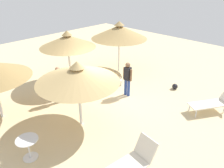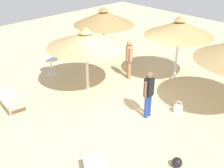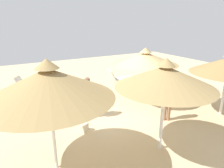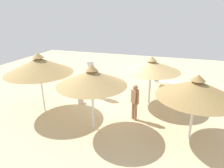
{
  "view_description": "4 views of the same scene",
  "coord_description": "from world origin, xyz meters",
  "px_view_note": "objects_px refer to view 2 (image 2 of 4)",
  "views": [
    {
      "loc": [
        5.87,
        -5.39,
        4.92
      ],
      "look_at": [
        -0.01,
        0.67,
        0.66
      ],
      "focal_mm": 34.91,
      "sensor_mm": 36.0,
      "label": 1
    },
    {
      "loc": [
        6.87,
        6.42,
        5.33
      ],
      "look_at": [
        0.85,
        0.15,
        0.94
      ],
      "focal_mm": 48.16,
      "sensor_mm": 36.0,
      "label": 2
    },
    {
      "loc": [
        -6.19,
        3.95,
        3.55
      ],
      "look_at": [
        0.55,
        0.12,
        1.08
      ],
      "focal_mm": 32.4,
      "sensor_mm": 36.0,
      "label": 3
    },
    {
      "loc": [
        -8.72,
        -2.52,
        4.4
      ],
      "look_at": [
        -0.09,
        0.28,
        1.05
      ],
      "focal_mm": 31.29,
      "sensor_mm": 36.0,
      "label": 4
    }
  ],
  "objects_px": {
    "person_standing_center": "(129,57)",
    "beach_ball": "(177,162)",
    "parasol_umbrella_near_left": "(104,18)",
    "parasol_umbrella_front": "(86,39)",
    "side_table_round": "(51,64)",
    "handbag": "(178,108)",
    "person_standing_far_right": "(149,92)",
    "parasol_umbrella_edge": "(179,28)",
    "lounge_chair_near_right": "(13,99)"
  },
  "relations": [
    {
      "from": "parasol_umbrella_front",
      "to": "person_standing_center",
      "type": "bearing_deg",
      "value": 168.42
    },
    {
      "from": "parasol_umbrella_near_left",
      "to": "handbag",
      "type": "bearing_deg",
      "value": 74.62
    },
    {
      "from": "parasol_umbrella_edge",
      "to": "handbag",
      "type": "relative_size",
      "value": 6.25
    },
    {
      "from": "parasol_umbrella_edge",
      "to": "beach_ball",
      "type": "height_order",
      "value": "parasol_umbrella_edge"
    },
    {
      "from": "side_table_round",
      "to": "lounge_chair_near_right",
      "type": "bearing_deg",
      "value": 31.32
    },
    {
      "from": "person_standing_far_right",
      "to": "side_table_round",
      "type": "relative_size",
      "value": 2.25
    },
    {
      "from": "lounge_chair_near_right",
      "to": "beach_ball",
      "type": "bearing_deg",
      "value": 106.97
    },
    {
      "from": "parasol_umbrella_near_left",
      "to": "side_table_round",
      "type": "bearing_deg",
      "value": -5.52
    },
    {
      "from": "beach_ball",
      "to": "parasol_umbrella_front",
      "type": "bearing_deg",
      "value": -102.53
    },
    {
      "from": "person_standing_center",
      "to": "beach_ball",
      "type": "xyz_separation_m",
      "value": [
        2.92,
        4.45,
        -0.77
      ]
    },
    {
      "from": "person_standing_far_right",
      "to": "parasol_umbrella_front",
      "type": "bearing_deg",
      "value": -86.14
    },
    {
      "from": "beach_ball",
      "to": "side_table_round",
      "type": "bearing_deg",
      "value": -97.05
    },
    {
      "from": "parasol_umbrella_edge",
      "to": "beach_ball",
      "type": "distance_m",
      "value": 5.5
    },
    {
      "from": "parasol_umbrella_near_left",
      "to": "side_table_round",
      "type": "relative_size",
      "value": 3.89
    },
    {
      "from": "person_standing_far_right",
      "to": "side_table_round",
      "type": "distance_m",
      "value": 4.92
    },
    {
      "from": "handbag",
      "to": "parasol_umbrella_front",
      "type": "bearing_deg",
      "value": -71.56
    },
    {
      "from": "parasol_umbrella_edge",
      "to": "beach_ball",
      "type": "xyz_separation_m",
      "value": [
        4.11,
        3.04,
        -2.02
      ]
    },
    {
      "from": "parasol_umbrella_near_left",
      "to": "person_standing_center",
      "type": "height_order",
      "value": "parasol_umbrella_near_left"
    },
    {
      "from": "parasol_umbrella_near_left",
      "to": "parasol_umbrella_front",
      "type": "distance_m",
      "value": 3.13
    },
    {
      "from": "parasol_umbrella_edge",
      "to": "person_standing_center",
      "type": "bearing_deg",
      "value": -49.57
    },
    {
      "from": "person_standing_far_right",
      "to": "lounge_chair_near_right",
      "type": "bearing_deg",
      "value": -49.13
    },
    {
      "from": "beach_ball",
      "to": "person_standing_center",
      "type": "bearing_deg",
      "value": -123.28
    },
    {
      "from": "parasol_umbrella_near_left",
      "to": "person_standing_far_right",
      "type": "bearing_deg",
      "value": 63.12
    },
    {
      "from": "parasol_umbrella_near_left",
      "to": "handbag",
      "type": "relative_size",
      "value": 6.44
    },
    {
      "from": "parasol_umbrella_edge",
      "to": "beach_ball",
      "type": "bearing_deg",
      "value": 36.48
    },
    {
      "from": "parasol_umbrella_edge",
      "to": "person_standing_center",
      "type": "distance_m",
      "value": 2.23
    },
    {
      "from": "beach_ball",
      "to": "person_standing_far_right",
      "type": "bearing_deg",
      "value": -121.63
    },
    {
      "from": "person_standing_center",
      "to": "side_table_round",
      "type": "xyz_separation_m",
      "value": [
        2.06,
        -2.49,
        -0.43
      ]
    },
    {
      "from": "beach_ball",
      "to": "parasol_umbrella_near_left",
      "type": "bearing_deg",
      "value": -118.38
    },
    {
      "from": "parasol_umbrella_near_left",
      "to": "person_standing_center",
      "type": "distance_m",
      "value": 2.56
    },
    {
      "from": "parasol_umbrella_near_left",
      "to": "person_standing_far_right",
      "type": "xyz_separation_m",
      "value": [
        2.34,
        4.62,
        -1.07
      ]
    },
    {
      "from": "person_standing_center",
      "to": "parasol_umbrella_edge",
      "type": "bearing_deg",
      "value": 130.43
    },
    {
      "from": "parasol_umbrella_near_left",
      "to": "person_standing_far_right",
      "type": "relative_size",
      "value": 1.73
    },
    {
      "from": "parasol_umbrella_near_left",
      "to": "handbag",
      "type": "distance_m",
      "value": 5.66
    },
    {
      "from": "parasol_umbrella_front",
      "to": "person_standing_far_right",
      "type": "bearing_deg",
      "value": 93.86
    },
    {
      "from": "parasol_umbrella_edge",
      "to": "person_standing_center",
      "type": "height_order",
      "value": "parasol_umbrella_edge"
    },
    {
      "from": "parasol_umbrella_edge",
      "to": "beach_ball",
      "type": "relative_size",
      "value": 9.86
    },
    {
      "from": "handbag",
      "to": "person_standing_center",
      "type": "bearing_deg",
      "value": -104.06
    },
    {
      "from": "parasol_umbrella_near_left",
      "to": "beach_ball",
      "type": "xyz_separation_m",
      "value": [
        3.6,
        6.67,
        -1.83
      ]
    },
    {
      "from": "parasol_umbrella_near_left",
      "to": "side_table_round",
      "type": "height_order",
      "value": "parasol_umbrella_near_left"
    },
    {
      "from": "parasol_umbrella_front",
      "to": "person_standing_center",
      "type": "distance_m",
      "value": 2.17
    },
    {
      "from": "person_standing_center",
      "to": "beach_ball",
      "type": "height_order",
      "value": "person_standing_center"
    },
    {
      "from": "lounge_chair_near_right",
      "to": "parasol_umbrella_front",
      "type": "bearing_deg",
      "value": 167.87
    },
    {
      "from": "parasol_umbrella_edge",
      "to": "lounge_chair_near_right",
      "type": "bearing_deg",
      "value": -22.32
    },
    {
      "from": "parasol_umbrella_edge",
      "to": "side_table_round",
      "type": "height_order",
      "value": "parasol_umbrella_edge"
    },
    {
      "from": "person_standing_far_right",
      "to": "beach_ball",
      "type": "xyz_separation_m",
      "value": [
        1.26,
        2.05,
        -0.75
      ]
    },
    {
      "from": "parasol_umbrella_edge",
      "to": "parasol_umbrella_front",
      "type": "distance_m",
      "value": 3.53
    },
    {
      "from": "parasol_umbrella_front",
      "to": "beach_ball",
      "type": "bearing_deg",
      "value": 77.47
    },
    {
      "from": "parasol_umbrella_front",
      "to": "handbag",
      "type": "xyz_separation_m",
      "value": [
        -1.11,
        3.32,
        -1.83
      ]
    },
    {
      "from": "parasol_umbrella_near_left",
      "to": "person_standing_center",
      "type": "xyz_separation_m",
      "value": [
        0.68,
        2.22,
        -1.06
      ]
    }
  ]
}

